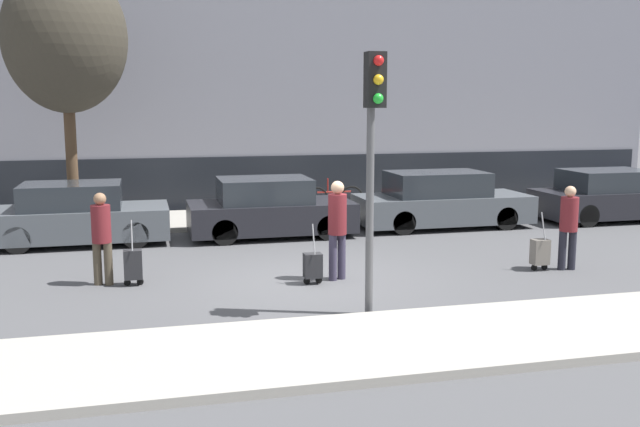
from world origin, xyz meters
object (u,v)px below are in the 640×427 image
(pedestrian_right, at_px, (569,223))
(traffic_light, at_px, (373,132))
(pedestrian_left, at_px, (101,233))
(pedestrian_center, at_px, (337,224))
(trolley_center, at_px, (313,266))
(trolley_right, at_px, (540,252))
(parked_car_2, at_px, (441,201))
(parked_bicycle, at_px, (334,198))
(parked_car_0, at_px, (78,216))
(parked_car_1, at_px, (269,209))
(bare_tree_near_crossing, at_px, (65,39))
(trolley_left, at_px, (133,265))
(parked_car_3, at_px, (610,197))

(pedestrian_right, distance_m, traffic_light, 5.42)
(pedestrian_left, relative_size, pedestrian_center, 0.91)
(trolley_center, bearing_deg, traffic_light, -79.22)
(trolley_center, height_order, trolley_right, trolley_right)
(parked_car_2, distance_m, trolley_right, 4.97)
(parked_bicycle, bearing_deg, pedestrian_left, -132.50)
(traffic_light, bearing_deg, parked_car_2, 59.08)
(parked_bicycle, bearing_deg, trolley_right, -74.44)
(parked_car_0, bearing_deg, parked_bicycle, 20.89)
(parked_car_0, xyz_separation_m, parked_car_1, (4.43, -0.15, 0.01))
(trolley_center, height_order, bare_tree_near_crossing, bare_tree_near_crossing)
(trolley_center, relative_size, traffic_light, 0.28)
(trolley_center, xyz_separation_m, traffic_light, (0.40, -2.12, 2.48))
(parked_car_2, bearing_deg, traffic_light, -120.92)
(trolley_center, bearing_deg, trolley_right, -0.68)
(parked_bicycle, bearing_deg, trolley_left, -129.23)
(parked_car_2, xyz_separation_m, traffic_light, (-4.21, -7.03, 2.14))
(pedestrian_left, bearing_deg, parked_car_1, -115.38)
(pedestrian_left, bearing_deg, traffic_light, 161.98)
(parked_car_0, relative_size, trolley_left, 3.36)
(pedestrian_center, distance_m, pedestrian_right, 4.58)
(pedestrian_left, height_order, trolley_center, pedestrian_left)
(parked_car_3, relative_size, trolley_right, 3.64)
(parked_car_2, height_order, parked_car_3, parked_car_2)
(parked_car_1, distance_m, parked_bicycle, 3.64)
(parked_car_1, xyz_separation_m, parked_car_3, (9.54, 0.04, -0.01))
(parked_car_1, relative_size, bare_tree_near_crossing, 0.61)
(traffic_light, relative_size, bare_tree_near_crossing, 0.61)
(parked_car_3, distance_m, parked_bicycle, 7.66)
(parked_car_1, distance_m, pedestrian_right, 7.00)
(parked_bicycle, bearing_deg, parked_car_1, -130.90)
(parked_car_3, xyz_separation_m, bare_tree_near_crossing, (-14.20, 1.81, 4.10))
(parked_car_1, height_order, trolley_center, parked_car_1)
(parked_car_2, distance_m, trolley_left, 8.83)
(parked_car_2, bearing_deg, pedestrian_center, -131.09)
(pedestrian_right, bearing_deg, trolley_left, -177.72)
(pedestrian_left, distance_m, trolley_left, 0.79)
(trolley_left, bearing_deg, trolley_center, -12.20)
(parked_car_0, height_order, trolley_center, parked_car_0)
(parked_car_2, xyz_separation_m, trolley_right, (-0.09, -4.96, -0.31))
(trolley_right, distance_m, traffic_light, 5.23)
(parked_car_0, distance_m, trolley_right, 10.20)
(parked_car_1, bearing_deg, parked_car_3, 0.27)
(parked_bicycle, bearing_deg, pedestrian_center, -104.74)
(pedestrian_right, distance_m, parked_bicycle, 8.07)
(parked_car_1, relative_size, trolley_right, 3.44)
(parked_car_3, xyz_separation_m, pedestrian_center, (-9.08, -4.58, 0.39))
(parked_car_3, bearing_deg, traffic_light, -143.06)
(parked_car_2, relative_size, trolley_right, 3.90)
(parked_car_2, bearing_deg, trolley_left, -151.36)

